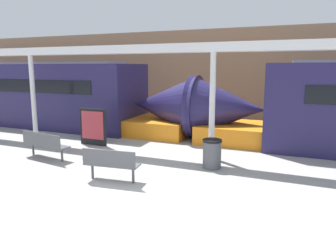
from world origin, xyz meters
TOP-DOWN VIEW (x-y plane):
  - ground_plane at (0.00, 0.00)m, footprint 60.00×60.00m
  - station_wall at (0.00, 10.90)m, footprint 56.00×0.20m
  - train_right at (-9.92, 6.55)m, footprint 20.10×2.93m
  - bench_near at (-0.50, 0.91)m, footprint 1.50×0.59m
  - bench_far at (-3.58, 1.82)m, footprint 1.83×0.70m
  - trash_bin at (1.68, 2.98)m, footprint 0.57×0.57m
  - poster_board at (-3.17, 3.89)m, footprint 1.14×0.07m
  - support_column_near at (1.44, 3.88)m, footprint 0.19×0.19m
  - support_column_far at (-6.04, 3.88)m, footprint 0.19×0.19m
  - canopy_beam at (1.44, 3.88)m, footprint 28.00×0.60m

SIDE VIEW (x-z plane):
  - ground_plane at x=0.00m, z-range 0.00..0.00m
  - trash_bin at x=1.68m, z-range 0.00..0.86m
  - bench_near at x=-0.50m, z-range 0.09..0.97m
  - bench_far at x=-3.58m, z-range 0.09..0.98m
  - poster_board at x=-3.17m, z-range 0.01..1.42m
  - train_right at x=-9.92m, z-range -0.08..3.12m
  - support_column_near at x=1.44m, z-range 0.00..3.42m
  - support_column_far at x=-6.04m, z-range 0.00..3.42m
  - station_wall at x=0.00m, z-range 0.00..5.00m
  - canopy_beam at x=1.44m, z-range 3.42..3.70m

